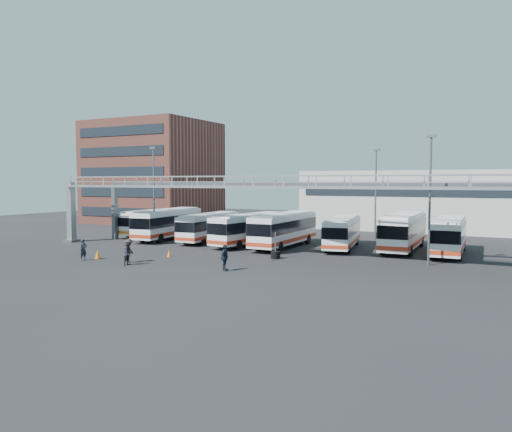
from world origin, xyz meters
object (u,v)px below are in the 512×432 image
at_px(light_pole_mid, 430,193).
at_px(bus_5, 343,231).
at_px(bus_2, 209,226).
at_px(cone_right, 169,253).
at_px(bus_7, 449,235).
at_px(bus_0, 153,221).
at_px(light_pole_left, 154,190).
at_px(bus_1, 168,223).
at_px(pedestrian_a, 83,250).
at_px(light_pole_back, 376,189).
at_px(pedestrian_d, 225,258).
at_px(cone_left, 98,254).
at_px(bus_4, 284,228).
at_px(bus_6, 404,230).
at_px(pedestrian_c, 129,251).
at_px(bus_3, 250,228).
at_px(tire_stack, 275,254).

distance_m(light_pole_mid, bus_5, 11.71).
height_order(bus_2, cone_right, bus_2).
relative_size(bus_2, bus_7, 0.95).
relative_size(bus_0, cone_right, 16.24).
relative_size(light_pole_left, bus_1, 0.89).
height_order(pedestrian_a, cone_right, pedestrian_a).
xyz_separation_m(light_pole_left, bus_1, (-1.19, 3.91, -3.83)).
bearing_deg(cone_right, light_pole_back, 58.41).
distance_m(pedestrian_d, cone_left, 12.69).
distance_m(bus_4, cone_right, 12.33).
bearing_deg(light_pole_back, bus_6, -58.17).
bearing_deg(pedestrian_c, light_pole_mid, -83.90).
distance_m(bus_2, bus_5, 14.84).
height_order(light_pole_back, pedestrian_d, light_pole_back).
height_order(bus_2, bus_4, bus_4).
bearing_deg(cone_left, pedestrian_c, -5.28).
height_order(light_pole_mid, light_pole_back, same).
bearing_deg(bus_0, pedestrian_a, -68.51).
distance_m(pedestrian_a, cone_right, 7.12).
bearing_deg(light_pole_back, bus_2, -148.21).
relative_size(bus_4, cone_right, 17.98).
xyz_separation_m(light_pole_back, cone_right, (-12.84, -20.87, -5.41)).
relative_size(bus_7, pedestrian_c, 5.56).
bearing_deg(bus_5, bus_6, 3.67).
relative_size(bus_0, bus_2, 0.99).
xyz_separation_m(light_pole_left, pedestrian_d, (15.05, -10.51, -4.75)).
distance_m(bus_7, pedestrian_c, 28.09).
bearing_deg(pedestrian_d, pedestrian_c, 85.02).
relative_size(light_pole_mid, pedestrian_a, 5.58).
xyz_separation_m(bus_5, cone_right, (-11.82, -12.17, -1.40)).
distance_m(light_pole_mid, bus_2, 24.71).
xyz_separation_m(light_pole_left, bus_4, (13.44, 3.62, -3.83)).
bearing_deg(bus_2, pedestrian_d, -57.08).
relative_size(bus_1, bus_6, 0.99).
bearing_deg(cone_right, cone_left, -142.56).
xyz_separation_m(light_pole_back, bus_3, (-10.26, -10.66, -3.92)).
bearing_deg(pedestrian_d, bus_5, -21.38).
height_order(bus_3, cone_left, bus_3).
height_order(bus_5, tire_stack, bus_5).
bearing_deg(bus_1, bus_0, 143.44).
height_order(bus_3, bus_5, bus_3).
bearing_deg(light_pole_back, pedestrian_d, -101.42).
distance_m(bus_0, bus_1, 4.97).
bearing_deg(tire_stack, light_pole_back, 76.74).
distance_m(bus_1, cone_right, 13.73).
bearing_deg(pedestrian_d, light_pole_mid, -61.12).
height_order(bus_1, pedestrian_c, bus_1).
bearing_deg(bus_7, pedestrian_a, -148.99).
bearing_deg(bus_4, bus_2, 175.98).
height_order(bus_7, cone_left, bus_7).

